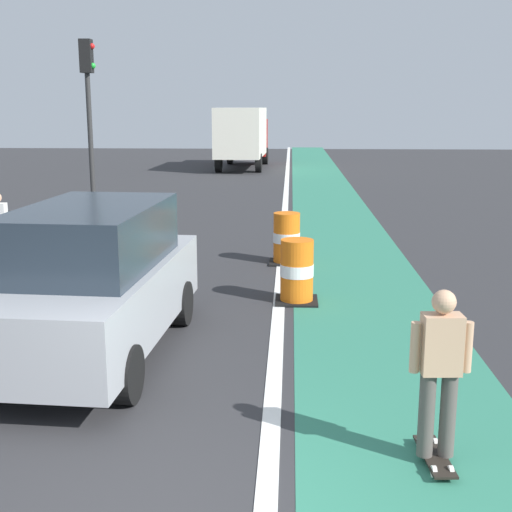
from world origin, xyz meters
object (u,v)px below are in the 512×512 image
skateboarder_on_lane (440,372)px  traffic_barrel_front (297,272)px  parked_suv_nearest (94,281)px  traffic_barrel_mid (287,239)px  traffic_light_corner (89,99)px  delivery_truck_down_block (243,134)px

skateboarder_on_lane → traffic_barrel_front: (-1.26, 5.36, -0.38)m
parked_suv_nearest → traffic_barrel_mid: 6.22m
skateboarder_on_lane → traffic_light_corner: traffic_light_corner is taller
parked_suv_nearest → traffic_light_corner: 11.38m
traffic_barrel_mid → delivery_truck_down_block: (-2.54, 22.85, 1.31)m
parked_suv_nearest → traffic_barrel_mid: (2.50, 5.67, -0.50)m
delivery_truck_down_block → skateboarder_on_lane: bearing=-82.7°
traffic_light_corner → skateboarder_on_lane: bearing=-62.1°
traffic_barrel_mid → traffic_light_corner: 8.07m
traffic_barrel_front → parked_suv_nearest: bearing=-134.8°
skateboarder_on_lane → traffic_barrel_mid: 8.45m
skateboarder_on_lane → delivery_truck_down_block: (-4.00, 31.16, 0.94)m
skateboarder_on_lane → delivery_truck_down_block: bearing=97.3°
traffic_barrel_front → traffic_barrel_mid: (-0.20, 2.95, 0.00)m
skateboarder_on_lane → traffic_light_corner: size_ratio=0.33×
traffic_barrel_front → traffic_barrel_mid: size_ratio=1.00×
delivery_truck_down_block → traffic_light_corner: size_ratio=1.50×
traffic_barrel_front → traffic_light_corner: bearing=126.1°
parked_suv_nearest → delivery_truck_down_block: bearing=90.1°
traffic_barrel_mid → skateboarder_on_lane: bearing=-80.0°
parked_suv_nearest → traffic_light_corner: traffic_light_corner is taller
skateboarder_on_lane → parked_suv_nearest: parked_suv_nearest is taller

